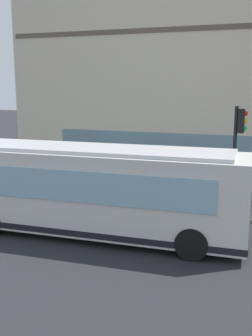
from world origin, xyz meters
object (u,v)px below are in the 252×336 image
Objects in this scene: traffic_light_near_corner at (238,140)px; pedestrian_near_building_entrance at (197,179)px; city_bus_nearside at (98,191)px; newspaper_vending_box at (105,182)px.

traffic_light_near_corner is 2.55× the size of pedestrian_near_building_entrance.
city_bus_nearside reaches higher than newspaper_vending_box.
city_bus_nearside reaches higher than pedestrian_near_building_entrance.
newspaper_vending_box is (1.43, 6.08, -2.46)m from traffic_light_near_corner.
city_bus_nearside is 2.41× the size of traffic_light_near_corner.
traffic_light_near_corner is 3.00m from pedestrian_near_building_entrance.
pedestrian_near_building_entrance is 1.83× the size of newspaper_vending_box.
traffic_light_near_corner reaches higher than pedestrian_near_building_entrance.
newspaper_vending_box is (4.95, 1.76, -0.95)m from city_bus_nearside.
traffic_light_near_corner is 6.71m from newspaper_vending_box.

